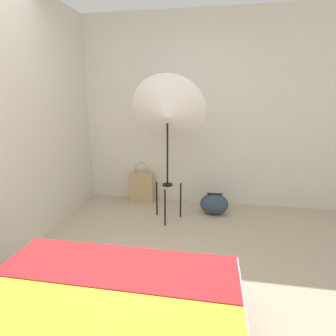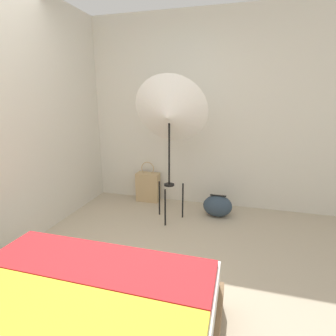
% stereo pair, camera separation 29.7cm
% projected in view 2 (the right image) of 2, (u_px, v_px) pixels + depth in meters
% --- Properties ---
extents(ground_plane, '(14.00, 14.00, 0.00)m').
position_uv_depth(ground_plane, '(103.00, 315.00, 1.86)').
color(ground_plane, tan).
extents(wall_back, '(8.00, 0.05, 2.60)m').
position_uv_depth(wall_back, '(178.00, 113.00, 3.66)').
color(wall_back, beige).
rests_on(wall_back, ground_plane).
extents(wall_side_left, '(0.05, 8.00, 2.60)m').
position_uv_depth(wall_side_left, '(34.00, 117.00, 2.78)').
color(wall_side_left, beige).
rests_on(wall_side_left, ground_plane).
extents(photo_umbrella, '(0.88, 0.56, 1.76)m').
position_uv_depth(photo_umbrella, '(169.00, 114.00, 3.02)').
color(photo_umbrella, black).
rests_on(photo_umbrella, ground_plane).
extents(tote_bag, '(0.33, 0.17, 0.60)m').
position_uv_depth(tote_bag, '(148.00, 187.00, 3.90)').
color(tote_bag, tan).
rests_on(tote_bag, ground_plane).
extents(duffel_bag, '(0.37, 0.28, 0.29)m').
position_uv_depth(duffel_bag, '(218.00, 206.00, 3.41)').
color(duffel_bag, '#2D3D4C').
rests_on(duffel_bag, ground_plane).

